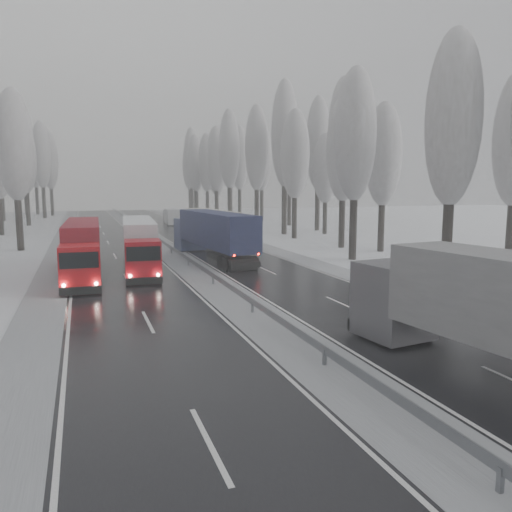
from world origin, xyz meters
TOP-DOWN VIEW (x-y plane):
  - ground at (0.00, 0.00)m, footprint 260.00×260.00m
  - carriageway_right at (5.25, 30.00)m, footprint 7.50×200.00m
  - carriageway_left at (-5.25, 30.00)m, footprint 7.50×200.00m
  - median_slush at (0.00, 30.00)m, footprint 3.00×200.00m
  - shoulder_right at (10.20, 30.00)m, footprint 2.40×200.00m
  - shoulder_left at (-10.20, 30.00)m, footprint 2.40×200.00m
  - median_guardrail at (0.00, 29.99)m, footprint 0.12×200.00m
  - tree_16 at (15.04, 15.67)m, footprint 3.60×3.60m
  - tree_18 at (14.51, 27.03)m, footprint 3.60×3.60m
  - tree_19 at (20.02, 31.03)m, footprint 3.60×3.60m
  - tree_20 at (17.90, 35.17)m, footprint 3.60×3.60m
  - tree_21 at (20.12, 39.17)m, footprint 3.60×3.60m
  - tree_22 at (17.02, 45.60)m, footprint 3.60×3.60m
  - tree_23 at (23.31, 49.60)m, footprint 3.60×3.60m
  - tree_24 at (17.90, 51.02)m, footprint 3.60×3.60m
  - tree_25 at (24.81, 55.02)m, footprint 3.60×3.60m
  - tree_26 at (17.56, 61.27)m, footprint 3.60×3.60m
  - tree_27 at (24.72, 65.27)m, footprint 3.60×3.60m
  - tree_28 at (16.34, 71.95)m, footprint 3.60×3.60m
  - tree_29 at (23.71, 75.95)m, footprint 3.60×3.60m
  - tree_30 at (16.56, 81.70)m, footprint 3.60×3.60m
  - tree_31 at (22.48, 85.70)m, footprint 3.60×3.60m
  - tree_32 at (16.63, 89.21)m, footprint 3.60×3.60m
  - tree_33 at (19.77, 93.21)m, footprint 3.60×3.60m
  - tree_34 at (15.73, 96.32)m, footprint 3.60×3.60m
  - tree_35 at (24.94, 100.32)m, footprint 3.60×3.60m
  - tree_36 at (17.04, 106.16)m, footprint 3.60×3.60m
  - tree_37 at (24.02, 110.16)m, footprint 3.60×3.60m
  - tree_38 at (18.73, 116.73)m, footprint 3.60×3.60m
  - tree_39 at (21.55, 120.73)m, footprint 3.60×3.60m
  - tree_62 at (-13.94, 43.73)m, footprint 3.60×3.60m
  - tree_68 at (-16.58, 69.11)m, footprint 3.60×3.60m
  - tree_70 at (-16.33, 79.19)m, footprint 3.60×3.60m
  - tree_72 at (-18.93, 88.54)m, footprint 3.60×3.60m
  - tree_73 at (-21.82, 92.54)m, footprint 3.60×3.60m
  - tree_74 at (-15.07, 99.33)m, footprint 3.60×3.60m
  - tree_76 at (-14.05, 108.72)m, footprint 3.60×3.60m
  - tree_77 at (-19.66, 112.72)m, footprint 3.60×3.60m
  - tree_78 at (-17.56, 115.31)m, footprint 3.60×3.60m
  - tree_79 at (-20.33, 119.31)m, footprint 3.60×3.60m
  - truck_blue_box at (2.78, 31.17)m, footprint 3.98×16.59m
  - truck_cream_box at (5.65, 43.79)m, footprint 3.48×14.95m
  - box_truck_distant at (6.48, 73.00)m, footprint 2.54×7.35m
  - truck_red_white at (-3.79, 28.49)m, footprint 3.40×14.83m
  - truck_red_red at (-8.02, 26.63)m, footprint 2.78×14.96m

SIDE VIEW (x-z plane):
  - ground at x=0.00m, z-range 0.00..0.00m
  - carriageway_right at x=5.25m, z-range 0.00..0.03m
  - carriageway_left at x=-5.25m, z-range 0.00..0.03m
  - median_slush at x=0.00m, z-range 0.00..0.04m
  - shoulder_right at x=10.20m, z-range 0.00..0.04m
  - shoulder_left at x=-10.20m, z-range 0.00..0.04m
  - median_guardrail at x=0.00m, z-range 0.22..0.98m
  - box_truck_distant at x=6.48m, z-range 0.03..2.74m
  - truck_red_white at x=-3.79m, z-range 0.32..4.09m
  - truck_cream_box at x=5.65m, z-range 0.32..4.12m
  - truck_red_red at x=-8.02m, z-range 0.32..4.14m
  - truck_blue_box at x=2.78m, z-range 0.35..4.57m
  - tree_23 at x=23.31m, z-range 1.99..15.54m
  - tree_77 at x=-19.66m, z-range 2.10..16.42m
  - tree_33 at x=19.77m, z-range 2.10..16.42m
  - tree_19 at x=20.02m, z-range 2.13..16.70m
  - tree_72 at x=-18.93m, z-range 2.21..17.31m
  - tree_20 at x=17.90m, z-range 2.29..18.00m
  - tree_22 at x=17.02m, z-range 2.31..18.17m
  - tree_62 at x=-13.94m, z-range 2.34..18.38m
  - tree_39 at x=21.55m, z-range 2.36..18.54m
  - tree_37 at x=24.02m, z-range 2.38..18.75m
  - tree_16 at x=15.04m, z-range 2.40..18.93m
  - tree_18 at x=14.51m, z-range 2.41..18.99m
  - tree_68 at x=-16.58m, z-range 2.42..19.07m
  - tree_79 at x=-20.33m, z-range 2.48..19.54m
  - tree_70 at x=-16.33m, z-range 2.48..19.57m
  - tree_73 at x=-21.82m, z-range 2.50..19.72m
  - tree_32 at x=16.63m, z-range 2.51..19.85m
  - tree_27 at x=24.72m, z-range 2.55..20.17m
  - tree_34 at x=15.73m, z-range 2.55..20.19m
  - tree_30 at x=16.56m, z-range 2.59..20.45m
  - tree_38 at x=18.73m, z-range 2.60..20.58m
  - tree_29 at x=23.71m, z-range 2.62..20.73m
  - tree_35 at x=24.94m, z-range 2.64..20.89m
  - tree_76 at x=-14.05m, z-range 2.68..21.23m
  - tree_31 at x=22.48m, z-range 2.68..21.26m
  - tree_21 at x=20.12m, z-range 2.69..21.31m
  - tree_26 at x=17.56m, z-range 2.71..21.49m
  - tree_25 at x=24.81m, z-range 2.80..22.24m
  - tree_78 at x=-17.56m, z-range 2.81..22.37m
  - tree_28 at x=16.34m, z-range 2.82..22.45m
  - tree_74 at x=-15.07m, z-range 2.83..22.52m
  - tree_36 at x=17.04m, z-range 2.91..23.13m
  - tree_24 at x=17.90m, z-range 2.94..23.43m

